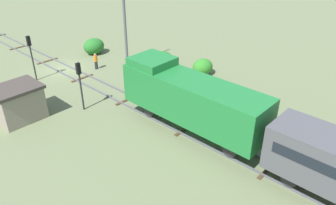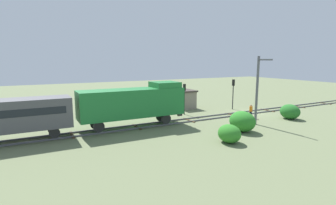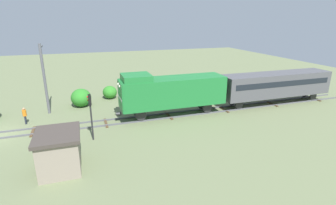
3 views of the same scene
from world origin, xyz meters
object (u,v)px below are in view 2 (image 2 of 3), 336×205
Objects in this scene: traffic_signal_near at (233,89)px; relay_hut at (184,99)px; worker_near_track at (251,110)px; traffic_signal_mid at (184,93)px; catenary_mast at (258,89)px; locomotive at (134,102)px.

relay_hut is (4.30, 5.81, -1.64)m from traffic_signal_near.
relay_hut reaches higher than worker_near_track.
catenary_mast is at bearing -153.52° from traffic_signal_mid.
traffic_signal_mid is 4.95m from relay_hut.
traffic_signal_mid is 1.16× the size of relay_hut.
traffic_signal_mid is (0.20, 8.18, -0.21)m from traffic_signal_near.
catenary_mast is at bearing 52.93° from worker_near_track.
traffic_signal_near is at bearing -126.51° from relay_hut.
worker_near_track is at bearing -35.66° from catenary_mast.
locomotive is 2.86× the size of traffic_signal_mid.
catenary_mast reaches higher than relay_hut.
relay_hut is at bearing 53.49° from traffic_signal_near.
worker_near_track is at bearing -133.42° from traffic_signal_mid.
traffic_signal_mid is at bearing 149.98° from relay_hut.
traffic_signal_near is 8.18m from traffic_signal_mid.
catenary_mast is at bearing -112.00° from locomotive.
catenary_mast reaches higher than locomotive.
traffic_signal_near is at bearing -25.61° from catenary_mast.
locomotive is at bearing -10.85° from worker_near_track.
locomotive is at bearing 68.00° from catenary_mast.
locomotive is 8.99m from traffic_signal_mid.
traffic_signal_near reaches higher than traffic_signal_mid.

